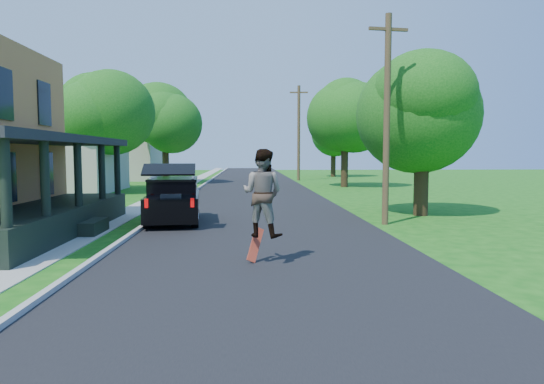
{
  "coord_description": "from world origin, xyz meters",
  "views": [
    {
      "loc": [
        -0.46,
        -9.54,
        2.52
      ],
      "look_at": [
        0.18,
        3.0,
        1.55
      ],
      "focal_mm": 32.0,
      "sensor_mm": 36.0,
      "label": 1
    }
  ],
  "objects_px": {
    "skateboarder": "(262,193)",
    "tree_right_near": "(422,98)",
    "utility_pole_near": "(387,117)",
    "black_suv": "(174,200)"
  },
  "relations": [
    {
      "from": "skateboarder",
      "to": "tree_right_near",
      "type": "distance_m",
      "value": 11.41
    },
    {
      "from": "utility_pole_near",
      "to": "tree_right_near",
      "type": "bearing_deg",
      "value": 42.19
    },
    {
      "from": "black_suv",
      "to": "utility_pole_near",
      "type": "bearing_deg",
      "value": -11.5
    },
    {
      "from": "skateboarder",
      "to": "black_suv",
      "type": "bearing_deg",
      "value": -41.56
    },
    {
      "from": "black_suv",
      "to": "tree_right_near",
      "type": "height_order",
      "value": "tree_right_near"
    },
    {
      "from": "skateboarder",
      "to": "utility_pole_near",
      "type": "relative_size",
      "value": 0.27
    },
    {
      "from": "skateboarder",
      "to": "utility_pole_near",
      "type": "distance_m",
      "value": 7.96
    },
    {
      "from": "tree_right_near",
      "to": "utility_pole_near",
      "type": "distance_m",
      "value": 3.46
    },
    {
      "from": "black_suv",
      "to": "utility_pole_near",
      "type": "height_order",
      "value": "utility_pole_near"
    },
    {
      "from": "skateboarder",
      "to": "utility_pole_near",
      "type": "height_order",
      "value": "utility_pole_near"
    }
  ]
}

